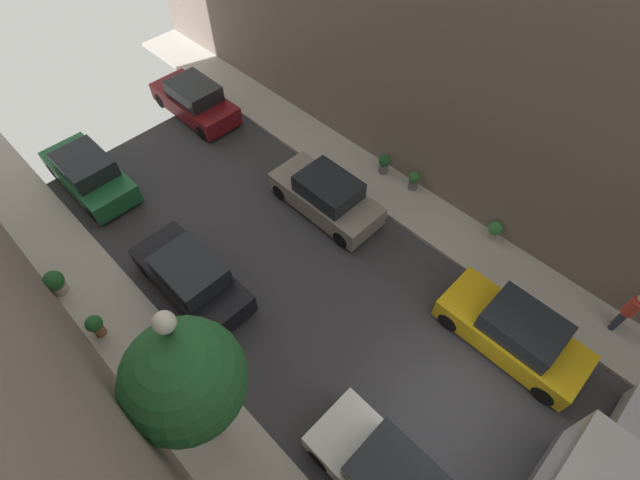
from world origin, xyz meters
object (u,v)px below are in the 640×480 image
lamp_post (186,359)px  potted_plant_3 (414,180)px  potted_plant_4 (55,282)px  potted_plant_2 (95,325)px  parked_car_left_1 (392,480)px  parked_car_right_4 (195,100)px  parked_car_left_3 (89,174)px  parked_car_left_2 (191,277)px  street_tree_2 (185,380)px  pedestrian (629,311)px  potted_plant_1 (495,230)px  parked_car_right_3 (326,196)px  potted_plant_0 (384,163)px  parked_car_right_2 (514,332)px

lamp_post → potted_plant_3: bearing=7.8°
potted_plant_4 → potted_plant_2: bearing=-86.3°
parked_car_left_1 → parked_car_right_4: bearing=70.6°
parked_car_left_3 → parked_car_left_2: bearing=-90.0°
parked_car_left_1 → potted_plant_3: bearing=34.6°
parked_car_left_2 → street_tree_2: (-2.17, -4.01, 3.07)m
parked_car_right_4 → pedestrian: bearing=-81.3°
parked_car_left_3 → potted_plant_1: size_ratio=5.73×
potted_plant_4 → parked_car_right_4: bearing=27.4°
parked_car_left_3 → potted_plant_4: (-3.06, -3.52, -0.11)m
parked_car_right_4 → potted_plant_4: (-8.46, -4.39, -0.11)m
parked_car_right_3 → lamp_post: (-7.30, -3.06, 3.02)m
potted_plant_1 → potted_plant_4: 14.31m
street_tree_2 → potted_plant_4: 7.69m
parked_car_left_1 → potted_plant_0: (8.25, 7.11, -0.12)m
parked_car_left_2 → potted_plant_1: (8.41, -5.63, -0.15)m
pedestrian → potted_plant_0: 9.18m
parked_car_left_2 → potted_plant_4: parked_car_left_2 is taller
street_tree_2 → parked_car_right_2: bearing=-28.2°
potted_plant_2 → parked_car_left_3: bearing=63.3°
parked_car_left_2 → parked_car_right_4: (5.40, 7.32, 0.00)m
parked_car_left_2 → potted_plant_0: parked_car_left_2 is taller
pedestrian → potted_plant_0: bearing=88.8°
parked_car_right_3 → pedestrian: (2.66, -9.47, 0.35)m
parked_car_right_2 → potted_plant_1: bearing=39.0°
parked_car_right_2 → parked_car_left_1: bearing=179.2°
parked_car_right_4 → street_tree_2: 13.97m
potted_plant_0 → potted_plant_1: 4.76m
parked_car_right_2 → potted_plant_4: 13.88m
potted_plant_3 → lamp_post: 10.83m
parked_car_right_3 → pedestrian: 9.85m
parked_car_left_1 → potted_plant_4: size_ratio=4.82×
parked_car_left_2 → parked_car_right_3: size_ratio=1.00×
parked_car_right_2 → potted_plant_4: (-8.46, 11.00, -0.11)m
parked_car_left_1 → potted_plant_1: bearing=15.7°
parked_car_right_3 → potted_plant_4: (-8.46, 3.50, -0.11)m
potted_plant_0 → potted_plant_4: bearing=161.4°
parked_car_right_4 → potted_plant_4: 9.53m
parked_car_left_2 → parked_car_right_3: 5.43m
parked_car_right_4 → street_tree_2: street_tree_2 is taller
street_tree_2 → potted_plant_3: size_ratio=6.35×
parked_car_left_1 → potted_plant_1: size_ratio=5.73×
parked_car_right_2 → parked_car_right_3: (0.00, 7.50, 0.00)m
parked_car_right_2 → parked_car_left_3: bearing=110.4°
parked_car_right_2 → pedestrian: pedestrian is taller
pedestrian → parked_car_right_2: bearing=143.4°
parked_car_left_3 → pedestrian: bearing=-64.0°
parked_car_left_1 → potted_plant_1: 8.73m
pedestrian → lamp_post: 12.14m
parked_car_right_4 → pedestrian: 17.57m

